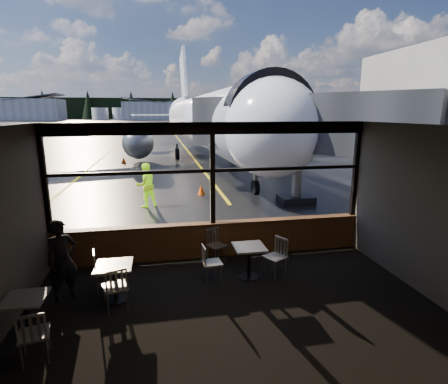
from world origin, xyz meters
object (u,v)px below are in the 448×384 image
object	(u,v)px
airliner	(207,86)
cafe_table_left	(27,317)
cafe_table_near	(249,262)
cone_wing	(124,160)
cafe_table_mid	(115,283)
jet_bridge	(277,148)
passenger	(62,260)
chair_left_s	(34,335)
chair_near_n	(217,246)
cone_nose	(201,190)
chair_near_w	(212,263)
ground_crew	(146,185)
chair_mid_w	(105,271)
chair_near_e	(275,258)
chair_mid_s	(115,287)

from	to	relation	value
airliner	cafe_table_left	size ratio (longest dim) A/B	51.25
cafe_table_near	cone_wing	world-z (taller)	cafe_table_near
cone_wing	cafe_table_mid	bearing A→B (deg)	-85.32
jet_bridge	passenger	bearing A→B (deg)	-134.20
jet_bridge	passenger	world-z (taller)	jet_bridge
airliner	chair_left_s	size ratio (longest dim) A/B	41.78
chair_near_n	cone_wing	world-z (taller)	chair_near_n
passenger	cone_nose	world-z (taller)	passenger
chair_near_w	passenger	distance (m)	3.10
ground_crew	passenger	bearing A→B (deg)	50.83
chair_mid_w	chair_near_e	bearing A→B (deg)	78.36
ground_crew	chair_near_w	bearing A→B (deg)	75.69
cafe_table_mid	chair_left_s	world-z (taller)	chair_left_s
chair_near_e	chair_mid_w	size ratio (longest dim) A/B	1.00
ground_crew	cafe_table_mid	bearing A→B (deg)	59.08
cafe_table_near	chair_left_s	bearing A→B (deg)	-151.88
cafe_table_near	chair_mid_s	distance (m)	2.97
chair_near_e	chair_left_s	distance (m)	4.95
cafe_table_mid	ground_crew	size ratio (longest dim) A/B	0.44
chair_near_e	cone_wing	distance (m)	20.36
chair_mid_s	cafe_table_left	bearing A→B (deg)	-173.54
cafe_table_mid	chair_near_w	size ratio (longest dim) A/B	0.90
cone_nose	cafe_table_left	bearing A→B (deg)	-112.72
jet_bridge	cone_wing	xyz separation A→B (m)	(-7.53, 12.77, -2.01)
chair_mid_w	chair_left_s	size ratio (longest dim) A/B	1.03
chair_mid_s	ground_crew	size ratio (longest dim) A/B	0.52
cafe_table_near	chair_mid_w	bearing A→B (deg)	-179.29
chair_near_e	ground_crew	bearing A→B (deg)	-3.23
passenger	chair_near_e	bearing A→B (deg)	-33.71
chair_near_n	cafe_table_mid	bearing A→B (deg)	5.20
cafe_table_left	chair_mid_w	size ratio (longest dim) A/B	0.79
chair_near_w	chair_mid_w	bearing A→B (deg)	-95.57
passenger	cafe_table_near	bearing A→B (deg)	-32.84
airliner	cafe_table_left	world-z (taller)	airliner
chair_mid_s	airliner	bearing A→B (deg)	59.51
chair_near_w	chair_near_n	xyz separation A→B (m)	(0.28, 1.00, -0.00)
chair_left_s	cone_nose	distance (m)	11.24
chair_left_s	passenger	size ratio (longest dim) A/B	0.53
ground_crew	chair_near_e	bearing A→B (deg)	86.54
cone_nose	jet_bridge	bearing A→B (deg)	-27.57
cafe_table_left	ground_crew	xyz separation A→B (m)	(1.71, 8.26, 0.52)
chair_near_e	cafe_table_near	bearing A→B (deg)	58.97
jet_bridge	ground_crew	xyz separation A→B (m)	(-5.49, -0.05, -1.38)
chair_near_w	cone_wing	distance (m)	20.02
cafe_table_mid	jet_bridge	bearing A→B (deg)	51.41
chair_left_s	cone_nose	xyz separation A→B (m)	(3.83, 10.56, -0.21)
chair_near_e	cone_nose	world-z (taller)	chair_near_e
cone_wing	chair_mid_w	bearing A→B (deg)	-85.91
chair_near_w	passenger	bearing A→B (deg)	-92.49
cafe_table_near	cafe_table_left	bearing A→B (deg)	-161.33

